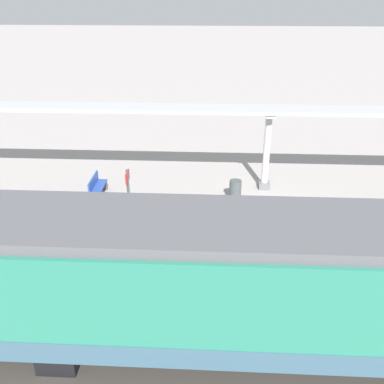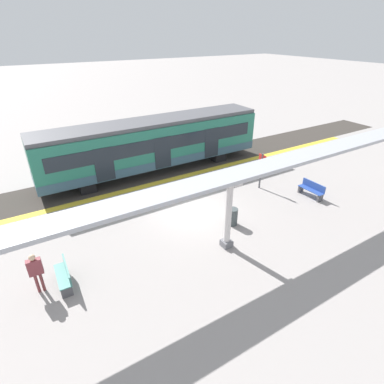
% 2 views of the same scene
% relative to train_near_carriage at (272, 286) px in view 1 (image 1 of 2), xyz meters
% --- Properties ---
extents(ground_plane, '(176.00, 176.00, 0.00)m').
position_rel_train_near_carriage_xyz_m(ground_plane, '(5.59, -0.61, -1.83)').
color(ground_plane, '#9C9592').
extents(tactile_edge_strip, '(0.50, 34.86, 0.01)m').
position_rel_train_near_carriage_xyz_m(tactile_edge_strip, '(1.85, -0.61, -1.83)').
color(tactile_edge_strip, gold).
rests_on(tactile_edge_strip, ground).
extents(trackbed, '(3.20, 46.86, 0.01)m').
position_rel_train_near_carriage_xyz_m(trackbed, '(-0.01, -0.61, -1.83)').
color(trackbed, '#38332D').
rests_on(trackbed, ground).
extents(train_near_carriage, '(2.65, 14.82, 3.48)m').
position_rel_train_near_carriage_xyz_m(train_near_carriage, '(0.00, 0.00, 0.00)').
color(train_near_carriage, '#25735C').
rests_on(train_near_carriage, ground).
extents(canopy_pillar_second, '(1.10, 0.44, 3.33)m').
position_rel_train_near_carriage_xyz_m(canopy_pillar_second, '(9.15, -0.82, -0.14)').
color(canopy_pillar_second, slate).
rests_on(canopy_pillar_second, ground).
extents(canopy_beam, '(1.20, 27.71, 0.16)m').
position_rel_train_near_carriage_xyz_m(canopy_beam, '(9.15, -0.58, 1.58)').
color(canopy_beam, '#A8AAB2').
rests_on(canopy_beam, canopy_pillar_nearest).
extents(bench_mid_platform, '(1.51, 0.47, 0.86)m').
position_rel_train_near_carriage_xyz_m(bench_mid_platform, '(7.97, 6.10, -1.39)').
color(bench_mid_platform, '#2A499D').
rests_on(bench_mid_platform, ground).
extents(trash_bin, '(0.48, 0.48, 0.87)m').
position_rel_train_near_carriage_xyz_m(trash_bin, '(7.91, 0.46, -1.40)').
color(trash_bin, '#3E4749').
rests_on(trash_bin, ground).
extents(platform_info_sign, '(0.56, 0.10, 2.20)m').
position_rel_train_near_carriage_xyz_m(platform_info_sign, '(5.63, 4.29, -0.51)').
color(platform_info_sign, '#4C4C51').
rests_on(platform_info_sign, ground).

